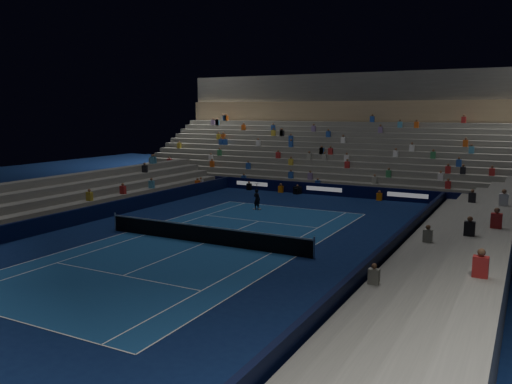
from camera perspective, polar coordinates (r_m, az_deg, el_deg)
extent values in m
plane|color=#0B1A45|center=(28.46, -5.71, -5.64)|extent=(90.00, 90.00, 0.00)
cube|color=navy|center=(28.46, -5.71, -5.63)|extent=(10.97, 23.77, 0.01)
cube|color=black|center=(44.62, 7.56, 0.29)|extent=(44.00, 0.25, 1.00)
cube|color=black|center=(24.47, 13.68, -7.06)|extent=(0.25, 37.00, 1.00)
cube|color=black|center=(34.57, -19.24, -2.65)|extent=(0.25, 37.00, 1.00)
cube|color=slate|center=(45.59, 8.00, 0.15)|extent=(44.00, 1.00, 0.50)
cube|color=slate|center=(46.48, 8.43, 0.62)|extent=(44.00, 1.00, 1.00)
cube|color=slate|center=(47.39, 8.84, 1.07)|extent=(44.00, 1.00, 1.50)
cube|color=slate|center=(48.29, 9.24, 1.50)|extent=(44.00, 1.00, 2.00)
cube|color=slate|center=(49.20, 9.62, 1.92)|extent=(44.00, 1.00, 2.50)
cube|color=slate|center=(50.12, 9.99, 2.33)|extent=(44.00, 1.00, 3.00)
cube|color=slate|center=(51.03, 10.35, 2.72)|extent=(44.00, 1.00, 3.50)
cube|color=slate|center=(51.96, 10.70, 3.09)|extent=(44.00, 1.00, 4.00)
cube|color=slate|center=(52.89, 11.03, 3.45)|extent=(44.00, 1.00, 4.50)
cube|color=slate|center=(53.82, 11.35, 3.80)|extent=(44.00, 1.00, 5.00)
cube|color=slate|center=(54.75, 11.66, 4.14)|extent=(44.00, 1.00, 5.50)
cube|color=slate|center=(55.69, 11.96, 4.47)|extent=(44.00, 1.00, 6.00)
cube|color=#98805E|center=(56.60, 12.41, 8.68)|extent=(44.00, 0.60, 2.20)
cube|color=#454543|center=(58.00, 12.88, 11.23)|extent=(44.00, 2.40, 3.00)
cube|color=slate|center=(24.37, 15.50, -7.81)|extent=(1.00, 37.00, 0.50)
cube|color=slate|center=(24.12, 17.86, -7.47)|extent=(1.00, 37.00, 1.00)
cube|color=slate|center=(23.91, 20.26, -7.12)|extent=(1.00, 37.00, 1.50)
cube|color=slate|center=(23.75, 22.69, -6.74)|extent=(1.00, 37.00, 2.00)
cube|color=slate|center=(23.63, 25.16, -6.35)|extent=(1.00, 37.00, 2.50)
cube|color=slate|center=(35.20, -20.11, -2.91)|extent=(1.00, 37.00, 0.50)
cube|color=slate|center=(35.90, -21.20, -2.34)|extent=(1.00, 37.00, 1.00)
cube|color=slate|center=(36.61, -22.25, -1.79)|extent=(1.00, 37.00, 1.50)
cube|color=slate|center=(37.33, -23.26, -1.27)|extent=(1.00, 37.00, 2.00)
cube|color=slate|center=(38.07, -24.22, -0.76)|extent=(1.00, 37.00, 2.50)
cylinder|color=#B2B2B7|center=(32.25, -15.25, -3.18)|extent=(0.10, 0.10, 1.10)
cylinder|color=#B2B2B7|center=(25.43, 6.43, -6.14)|extent=(0.10, 0.10, 1.10)
cube|color=black|center=(28.35, -5.73, -4.76)|extent=(12.80, 0.03, 0.90)
cube|color=white|center=(28.24, -5.74, -3.79)|extent=(12.80, 0.04, 0.08)
imported|color=black|center=(37.65, 0.10, -0.81)|extent=(0.62, 0.47, 1.54)
cube|color=black|center=(45.06, 4.57, 0.20)|extent=(0.68, 0.74, 0.65)
cylinder|color=black|center=(44.60, 4.33, 0.37)|extent=(0.28, 0.38, 0.16)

